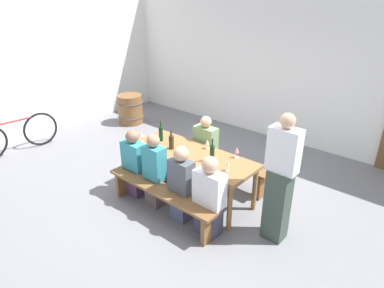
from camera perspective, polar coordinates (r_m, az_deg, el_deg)
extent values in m
plane|color=slate|center=(5.33, 0.00, -8.84)|extent=(24.00, 24.00, 0.00)
cube|color=white|center=(7.21, 16.66, 12.87)|extent=(14.00, 0.20, 3.20)
cube|color=white|center=(8.12, -24.63, 12.92)|extent=(0.20, 6.57, 3.20)
cube|color=olive|center=(4.97, 0.00, -1.84)|extent=(2.01, 0.75, 0.05)
cylinder|color=olive|center=(5.54, -9.45, -3.61)|extent=(0.07, 0.07, 0.70)
cylinder|color=olive|center=(4.46, 6.49, -10.98)|extent=(0.07, 0.07, 0.70)
cylinder|color=olive|center=(5.91, -4.81, -1.46)|extent=(0.07, 0.07, 0.70)
cylinder|color=olive|center=(4.92, 10.74, -7.62)|extent=(0.07, 0.07, 0.70)
cube|color=brown|center=(4.69, -5.45, -7.85)|extent=(1.91, 0.30, 0.04)
cube|color=brown|center=(5.37, -11.79, -6.55)|extent=(0.06, 0.24, 0.41)
cube|color=brown|center=(4.35, 2.82, -14.34)|extent=(0.06, 0.24, 0.41)
cube|color=brown|center=(5.58, 4.54, -2.21)|extent=(1.91, 0.30, 0.04)
cube|color=brown|center=(6.16, -1.93, -1.75)|extent=(0.06, 0.24, 0.41)
cube|color=brown|center=(5.30, 11.98, -7.07)|extent=(0.06, 0.24, 0.41)
cylinder|color=#332814|center=(5.07, -3.58, 0.27)|extent=(0.08, 0.08, 0.21)
cylinder|color=#332814|center=(5.01, -3.62, 1.75)|extent=(0.03, 0.03, 0.07)
cylinder|color=black|center=(4.99, -3.63, 2.19)|extent=(0.03, 0.03, 0.01)
cylinder|color=#143319|center=(4.67, 3.49, -1.66)|extent=(0.07, 0.07, 0.25)
cylinder|color=#143319|center=(4.60, 3.54, 0.21)|extent=(0.02, 0.02, 0.09)
cylinder|color=black|center=(4.58, 3.56, 0.80)|extent=(0.03, 0.03, 0.01)
cylinder|color=#143319|center=(5.36, -5.38, 1.78)|extent=(0.07, 0.07, 0.24)
cylinder|color=#143319|center=(5.30, -5.44, 3.39)|extent=(0.02, 0.02, 0.08)
cylinder|color=black|center=(5.28, -5.46, 3.88)|extent=(0.03, 0.03, 0.01)
cylinder|color=silver|center=(5.11, 2.64, -0.76)|extent=(0.06, 0.06, 0.01)
cylinder|color=silver|center=(5.09, 2.64, -0.43)|extent=(0.01, 0.01, 0.06)
cone|color=beige|center=(5.06, 2.66, 0.32)|extent=(0.07, 0.07, 0.09)
cylinder|color=silver|center=(4.50, 6.13, -4.56)|extent=(0.06, 0.06, 0.01)
cylinder|color=silver|center=(4.49, 6.15, -4.18)|extent=(0.01, 0.01, 0.06)
cone|color=beige|center=(4.45, 6.19, -3.35)|extent=(0.06, 0.06, 0.08)
cylinder|color=silver|center=(4.87, 7.67, -2.32)|extent=(0.06, 0.06, 0.01)
cylinder|color=silver|center=(4.85, 7.70, -1.88)|extent=(0.01, 0.01, 0.08)
cone|color=#D18C93|center=(4.81, 7.75, -0.97)|extent=(0.06, 0.06, 0.09)
cylinder|color=silver|center=(5.41, -8.66, 0.49)|extent=(0.06, 0.06, 0.01)
cylinder|color=silver|center=(5.40, -8.69, 0.90)|extent=(0.01, 0.01, 0.08)
cone|color=beige|center=(5.37, -8.74, 1.66)|extent=(0.07, 0.07, 0.08)
cube|color=#523753|center=(5.35, -9.67, -6.26)|extent=(0.29, 0.24, 0.45)
cube|color=teal|center=(5.14, -10.01, -1.99)|extent=(0.39, 0.20, 0.44)
sphere|color=#846047|center=(5.01, -10.28, 1.29)|extent=(0.20, 0.20, 0.20)
cube|color=#564746|center=(5.05, -6.25, -8.06)|extent=(0.24, 0.24, 0.45)
cube|color=teal|center=(4.81, -6.51, -3.23)|extent=(0.33, 0.20, 0.51)
sphere|color=#A87A5B|center=(4.66, -6.71, 0.59)|extent=(0.19, 0.19, 0.19)
cube|color=#464C6A|center=(4.74, -1.78, -10.35)|extent=(0.25, 0.24, 0.45)
cube|color=#4C515B|center=(4.49, -1.85, -5.54)|extent=(0.34, 0.20, 0.47)
sphere|color=tan|center=(4.33, -1.91, -1.67)|extent=(0.21, 0.21, 0.21)
cube|color=#403D50|center=(4.48, 2.88, -12.63)|extent=(0.31, 0.24, 0.45)
cube|color=silver|center=(4.22, 3.01, -7.67)|extent=(0.41, 0.20, 0.47)
sphere|color=tan|center=(4.05, 3.11, -3.60)|extent=(0.21, 0.21, 0.21)
cube|color=#483E49|center=(5.65, 2.26, -4.11)|extent=(0.29, 0.24, 0.45)
cube|color=#729966|center=(5.44, 2.34, 0.37)|extent=(0.39, 0.20, 0.52)
sphere|color=tan|center=(5.30, 2.41, 3.84)|extent=(0.18, 0.18, 0.18)
cube|color=#37463B|center=(4.39, 14.44, -10.14)|extent=(0.28, 0.24, 0.98)
cube|color=silver|center=(4.01, 15.57, -1.04)|extent=(0.37, 0.20, 0.55)
sphere|color=tan|center=(3.87, 16.18, 3.87)|extent=(0.18, 0.18, 0.18)
cylinder|color=brown|center=(8.28, -10.57, 5.93)|extent=(0.59, 0.59, 0.70)
torus|color=#4C4C51|center=(8.23, -10.66, 7.09)|extent=(0.63, 0.63, 0.02)
torus|color=#4C4C51|center=(8.34, -10.48, 4.79)|extent=(0.63, 0.63, 0.02)
torus|color=black|center=(7.60, -24.62, 2.35)|extent=(0.09, 0.71, 0.70)
cylinder|color=#B21E1E|center=(7.36, -28.58, 3.40)|extent=(0.09, 0.85, 0.04)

